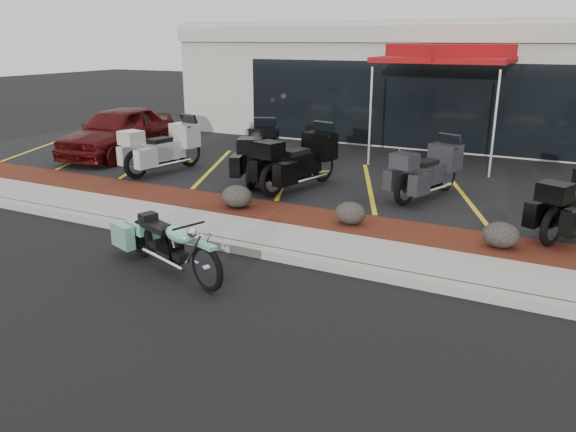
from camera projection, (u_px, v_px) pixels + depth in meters
The scene contains 17 objects.
ground at pixel (246, 278), 8.49m from camera, with size 90.00×90.00×0.00m, color black.
curb at pixel (274, 254), 9.23m from camera, with size 24.00×0.25×0.15m, color gray.
sidewalk at pixel (293, 241), 9.82m from camera, with size 24.00×1.20×0.15m, color gray.
mulch_bed at pixel (321, 222), 10.84m from camera, with size 24.00×1.20×0.16m, color #36120C.
upper_lot at pixel (400, 167), 15.43m from camera, with size 26.00×9.60×0.15m, color black.
dealership_building at pixel (453, 81), 20.17m from camera, with size 18.00×8.16×4.00m.
boulder_left at pixel (237, 196), 11.44m from camera, with size 0.65×0.54×0.46m, color black.
boulder_mid at pixel (350, 213), 10.42m from camera, with size 0.58×0.48×0.41m, color black.
boulder_right at pixel (501, 235), 9.25m from camera, with size 0.60×0.50×0.43m, color black.
hero_cruiser at pixel (207, 261), 7.90m from camera, with size 2.64×0.67×0.93m, color #6FAD98, non-canonical shape.
touring_white at pixel (189, 141), 15.00m from camera, with size 2.43×0.93×1.41m, color #B8B8B4, non-canonical shape.
touring_black_front at pixel (265, 145), 14.33m from camera, with size 2.45×0.94×1.43m, color black, non-canonical shape.
touring_black_mid at pixel (323, 152), 13.37m from camera, with size 2.51×0.96×1.46m, color black, non-canonical shape.
touring_grey at pixel (448, 163), 12.57m from camera, with size 2.26×0.86×1.31m, color #2D2D32, non-canonical shape.
parked_car at pixel (118, 131), 16.42m from camera, with size 1.69×4.21×1.43m, color #400909.
traffic_cone at pixel (399, 156), 15.56m from camera, with size 0.29×0.29×0.42m, color #F74708.
popup_canopy at pixel (448, 55), 15.22m from camera, with size 4.28×4.28×3.17m.
Camera 1 is at (4.11, -6.67, 3.46)m, focal length 35.00 mm.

